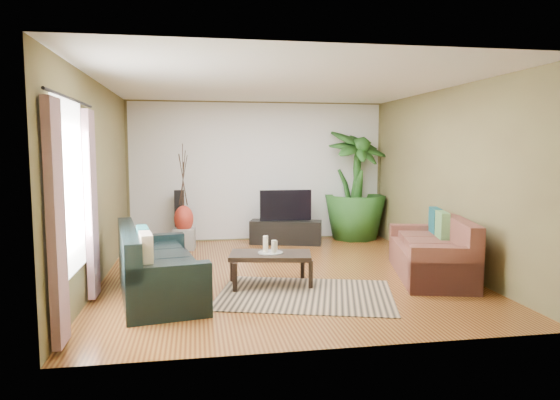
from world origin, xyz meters
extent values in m
plane|color=#935A26|center=(0.00, 0.00, 0.00)|extent=(5.50, 5.50, 0.00)
plane|color=white|center=(0.00, 0.00, 2.70)|extent=(5.50, 5.50, 0.00)
plane|color=olive|center=(0.00, 2.75, 1.35)|extent=(5.00, 0.00, 5.00)
plane|color=olive|center=(0.00, -2.75, 1.35)|extent=(5.00, 0.00, 5.00)
plane|color=olive|center=(-2.50, 0.00, 1.35)|extent=(0.00, 5.50, 5.50)
plane|color=olive|center=(2.50, 0.00, 1.35)|extent=(0.00, 5.50, 5.50)
plane|color=white|center=(0.00, 2.74, 1.35)|extent=(4.90, 0.00, 4.90)
plane|color=white|center=(-2.48, -1.60, 1.40)|extent=(0.00, 1.80, 1.80)
cube|color=gray|center=(-2.43, -2.35, 1.15)|extent=(0.08, 0.35, 2.20)
cube|color=gray|center=(-2.43, -0.85, 1.15)|extent=(0.08, 0.35, 2.20)
cylinder|color=black|center=(-2.43, -1.60, 2.30)|extent=(0.03, 1.90, 0.03)
cube|color=black|center=(-1.67, -0.80, 0.42)|extent=(1.23, 2.19, 0.85)
cube|color=brown|center=(2.03, -0.49, 0.42)|extent=(1.33, 2.10, 0.85)
cube|color=#9C805C|center=(0.10, -1.09, 0.01)|extent=(2.46, 2.04, 0.01)
cube|color=black|center=(-0.26, -0.58, 0.22)|extent=(1.14, 0.76, 0.43)
cylinder|color=gray|center=(-0.26, -0.58, 0.44)|extent=(0.33, 0.33, 0.01)
cylinder|color=white|center=(-0.32, -0.55, 0.55)|extent=(0.07, 0.07, 0.21)
cylinder|color=beige|center=(-0.22, -0.62, 0.53)|extent=(0.07, 0.07, 0.16)
cylinder|color=beige|center=(-0.19, -0.52, 0.51)|extent=(0.07, 0.07, 0.13)
cube|color=black|center=(0.45, 2.20, 0.22)|extent=(1.39, 0.76, 0.44)
cube|color=black|center=(0.45, 2.22, 0.73)|extent=(0.98, 0.05, 0.58)
cube|color=black|center=(-1.53, 2.50, 0.51)|extent=(0.19, 0.21, 1.02)
cube|color=black|center=(0.85, 2.50, 0.44)|extent=(0.17, 0.18, 0.89)
imported|color=#22531B|center=(1.89, 2.50, 1.09)|extent=(1.59, 1.59, 2.17)
cylinder|color=black|center=(1.89, 2.50, 0.16)|extent=(0.40, 0.40, 0.31)
cube|color=#989895|center=(-1.44, 2.01, 0.19)|extent=(0.41, 0.41, 0.38)
ellipsoid|color=maroon|center=(-1.44, 2.01, 0.55)|extent=(0.34, 0.34, 0.48)
cube|color=#965631|center=(-1.81, 0.58, 0.23)|extent=(0.55, 0.55, 0.47)
camera|label=1|loc=(-1.21, -6.96, 1.81)|focal=32.00mm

